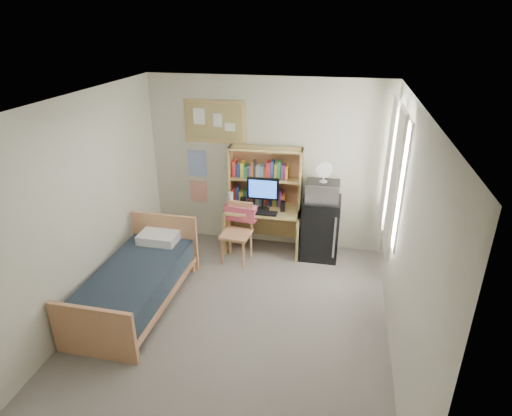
% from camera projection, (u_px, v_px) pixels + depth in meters
% --- Properties ---
extents(floor, '(3.60, 4.20, 0.02)m').
position_uv_depth(floor, '(234.00, 323.00, 5.13)').
color(floor, slate).
rests_on(floor, ground).
extents(ceiling, '(3.60, 4.20, 0.02)m').
position_uv_depth(ceiling, '(228.00, 103.00, 4.06)').
color(ceiling, white).
rests_on(ceiling, wall_back).
extents(wall_back, '(3.60, 0.04, 2.60)m').
position_uv_depth(wall_back, '(266.00, 165.00, 6.47)').
color(wall_back, beige).
rests_on(wall_back, floor).
extents(wall_front, '(3.60, 0.04, 2.60)m').
position_uv_depth(wall_front, '(147.00, 369.00, 2.72)').
color(wall_front, beige).
rests_on(wall_front, floor).
extents(wall_left, '(0.04, 4.20, 2.60)m').
position_uv_depth(wall_left, '(80.00, 211.00, 4.93)').
color(wall_left, beige).
rests_on(wall_left, floor).
extents(wall_right, '(0.04, 4.20, 2.60)m').
position_uv_depth(wall_right, '(406.00, 242.00, 4.26)').
color(wall_right, beige).
rests_on(wall_right, floor).
extents(window_unit, '(0.10, 1.40, 1.70)m').
position_uv_depth(window_unit, '(394.00, 173.00, 5.22)').
color(window_unit, white).
rests_on(window_unit, wall_right).
extents(curtain_left, '(0.04, 0.55, 1.70)m').
position_uv_depth(curtain_left, '(394.00, 185.00, 4.87)').
color(curtain_left, white).
rests_on(curtain_left, wall_right).
extents(curtain_right, '(0.04, 0.55, 1.70)m').
position_uv_depth(curtain_right, '(389.00, 163.00, 5.58)').
color(curtain_right, white).
rests_on(curtain_right, wall_right).
extents(bulletin_board, '(0.94, 0.03, 0.64)m').
position_uv_depth(bulletin_board, '(215.00, 122.00, 6.34)').
color(bulletin_board, '#A09054').
rests_on(bulletin_board, wall_back).
extents(poster_wave, '(0.30, 0.01, 0.42)m').
position_uv_depth(poster_wave, '(197.00, 163.00, 6.68)').
color(poster_wave, '#2A4DA8').
rests_on(poster_wave, wall_back).
extents(poster_japan, '(0.28, 0.01, 0.36)m').
position_uv_depth(poster_japan, '(199.00, 191.00, 6.88)').
color(poster_japan, '#D24525').
rests_on(poster_japan, wall_back).
extents(desk, '(1.15, 0.59, 0.71)m').
position_uv_depth(desk, '(263.00, 229.00, 6.58)').
color(desk, tan).
rests_on(desk, floor).
extents(desk_chair, '(0.50, 0.50, 0.90)m').
position_uv_depth(desk_chair, '(236.00, 234.00, 6.24)').
color(desk_chair, tan).
rests_on(desk_chair, floor).
extents(mini_fridge, '(0.55, 0.55, 0.93)m').
position_uv_depth(mini_fridge, '(320.00, 228.00, 6.39)').
color(mini_fridge, black).
rests_on(mini_fridge, floor).
extents(bed, '(0.95, 1.86, 0.51)m').
position_uv_depth(bed, '(136.00, 287.00, 5.34)').
color(bed, '#19222D').
rests_on(bed, floor).
extents(hutch, '(1.09, 0.29, 0.89)m').
position_uv_depth(hutch, '(265.00, 177.00, 6.38)').
color(hutch, tan).
rests_on(hutch, desk).
extents(monitor, '(0.47, 0.04, 0.50)m').
position_uv_depth(monitor, '(263.00, 194.00, 6.28)').
color(monitor, black).
rests_on(monitor, desk).
extents(keyboard, '(0.47, 0.16, 0.02)m').
position_uv_depth(keyboard, '(261.00, 213.00, 6.25)').
color(keyboard, black).
rests_on(keyboard, desk).
extents(speaker_left, '(0.07, 0.07, 0.18)m').
position_uv_depth(speaker_left, '(243.00, 203.00, 6.40)').
color(speaker_left, black).
rests_on(speaker_left, desk).
extents(speaker_right, '(0.07, 0.07, 0.16)m').
position_uv_depth(speaker_right, '(283.00, 206.00, 6.30)').
color(speaker_right, black).
rests_on(speaker_right, desk).
extents(water_bottle, '(0.08, 0.08, 0.26)m').
position_uv_depth(water_bottle, '(231.00, 200.00, 6.37)').
color(water_bottle, white).
rests_on(water_bottle, desk).
extents(hoodie, '(0.49, 0.20, 0.23)m').
position_uv_depth(hoodie, '(241.00, 213.00, 6.32)').
color(hoodie, '#D14F66').
rests_on(hoodie, desk_chair).
extents(microwave, '(0.48, 0.36, 0.27)m').
position_uv_depth(microwave, '(323.00, 191.00, 6.12)').
color(microwave, silver).
rests_on(microwave, mini_fridge).
extents(desk_fan, '(0.22, 0.22, 0.28)m').
position_uv_depth(desk_fan, '(324.00, 173.00, 6.01)').
color(desk_fan, white).
rests_on(desk_fan, microwave).
extents(pillow, '(0.52, 0.37, 0.12)m').
position_uv_depth(pillow, '(159.00, 237.00, 5.88)').
color(pillow, white).
rests_on(pillow, bed).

